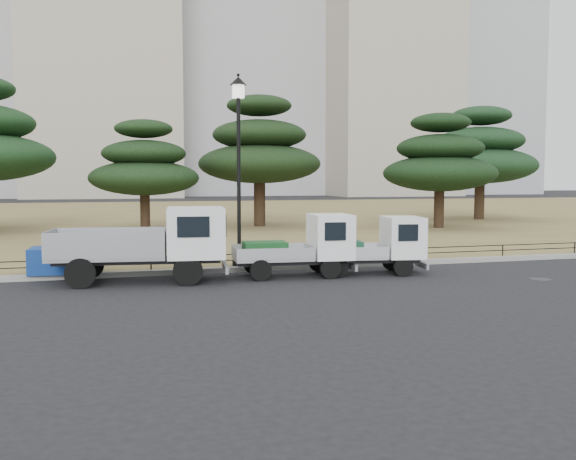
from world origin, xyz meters
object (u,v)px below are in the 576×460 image
object	(u,v)px
truck_large	(150,241)
truck_kei_rear	(376,245)
street_lamp	(239,139)
tarp_pile	(60,258)
truck_kei_front	(302,246)

from	to	relation	value
truck_large	truck_kei_rear	size ratio (longest dim) A/B	1.42
street_lamp	truck_kei_rear	bearing A→B (deg)	-25.17
street_lamp	tarp_pile	distance (m)	6.29
truck_kei_front	tarp_pile	distance (m)	6.97
truck_kei_rear	truck_kei_front	bearing A→B (deg)	-174.05
tarp_pile	street_lamp	bearing A→B (deg)	0.12
street_lamp	tarp_pile	xyz separation A→B (m)	(-5.24, -0.01, -3.48)
truck_large	truck_kei_rear	distance (m)	6.62
truck_kei_rear	tarp_pile	distance (m)	9.22
truck_kei_front	truck_kei_rear	world-z (taller)	truck_kei_front
truck_large	tarp_pile	world-z (taller)	truck_large
truck_kei_rear	street_lamp	distance (m)	5.28
truck_large	truck_kei_front	world-z (taller)	truck_large
truck_kei_rear	tarp_pile	size ratio (longest dim) A/B	2.08
truck_large	truck_kei_front	size ratio (longest dim) A/B	1.39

